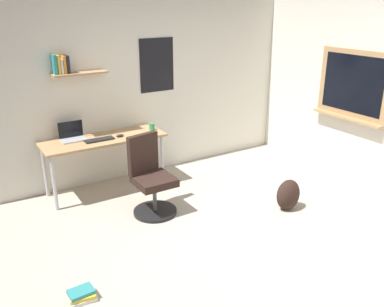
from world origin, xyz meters
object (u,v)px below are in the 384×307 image
object	(u,v)px
laptop	(72,136)
book_stack_on_floor	(82,295)
backpack	(288,195)
computer_mouse	(120,136)
coffee_mug	(152,127)
office_chair	(151,180)
keyboard	(99,140)
desk	(104,143)

from	to	relation	value
laptop	book_stack_on_floor	bearing A→B (deg)	-106.55
backpack	book_stack_on_floor	distance (m)	2.67
book_stack_on_floor	computer_mouse	bearing A→B (deg)	58.09
computer_mouse	backpack	world-z (taller)	computer_mouse
coffee_mug	office_chair	bearing A→B (deg)	-118.20
laptop	keyboard	xyz separation A→B (m)	(0.28, -0.21, -0.04)
desk	computer_mouse	size ratio (longest dim) A/B	15.22
laptop	keyboard	bearing A→B (deg)	-37.15
coffee_mug	computer_mouse	bearing A→B (deg)	-174.18
keyboard	backpack	bearing A→B (deg)	-43.00
office_chair	backpack	size ratio (longest dim) A/B	2.44
office_chair	computer_mouse	xyz separation A→B (m)	(-0.04, 0.80, 0.34)
office_chair	keyboard	world-z (taller)	office_chair
desk	backpack	xyz separation A→B (m)	(1.67, -1.70, -0.47)
laptop	computer_mouse	world-z (taller)	laptop
coffee_mug	backpack	size ratio (longest dim) A/B	0.24
desk	keyboard	distance (m)	0.14
keyboard	computer_mouse	size ratio (longest dim) A/B	3.56
keyboard	coffee_mug	bearing A→B (deg)	3.71
coffee_mug	backpack	bearing A→B (deg)	-59.84
keyboard	book_stack_on_floor	size ratio (longest dim) A/B	1.58
keyboard	backpack	world-z (taller)	keyboard
computer_mouse	coffee_mug	world-z (taller)	coffee_mug
laptop	computer_mouse	size ratio (longest dim) A/B	2.98
office_chair	book_stack_on_floor	distance (m)	1.69
laptop	book_stack_on_floor	distance (m)	2.33
book_stack_on_floor	laptop	bearing A→B (deg)	73.45
coffee_mug	backpack	world-z (taller)	coffee_mug
keyboard	computer_mouse	xyz separation A→B (m)	(0.28, 0.00, 0.01)
keyboard	backpack	distance (m)	2.45
keyboard	computer_mouse	distance (m)	0.28
laptop	backpack	distance (m)	2.80
backpack	computer_mouse	bearing A→B (deg)	132.00
desk	computer_mouse	distance (m)	0.23
office_chair	coffee_mug	world-z (taller)	office_chair
desk	coffee_mug	distance (m)	0.70
desk	coffee_mug	size ratio (longest dim) A/B	17.21
computer_mouse	backpack	bearing A→B (deg)	-48.00
desk	book_stack_on_floor	size ratio (longest dim) A/B	6.74
coffee_mug	desk	bearing A→B (deg)	178.26
laptop	keyboard	distance (m)	0.35
office_chair	backpack	xyz separation A→B (m)	(1.43, -0.83, -0.21)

